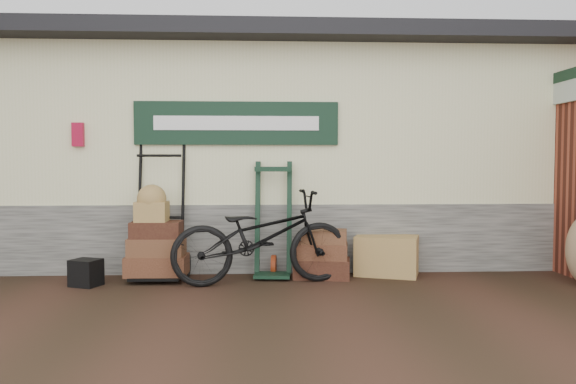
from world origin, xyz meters
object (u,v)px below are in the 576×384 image
object	(u,v)px
porter_trolley	(160,208)
green_barrow	(273,220)
suitcase_stack	(322,253)
bicycle	(261,232)
black_trunk	(86,273)
wicker_hamper	(387,255)

from	to	relation	value
porter_trolley	green_barrow	xyz separation A→B (m)	(1.42, -0.00, -0.15)
suitcase_stack	bicycle	bearing A→B (deg)	-156.53
green_barrow	black_trunk	bearing A→B (deg)	-163.47
green_barrow	bicycle	distance (m)	0.45
green_barrow	black_trunk	distance (m)	2.32
porter_trolley	green_barrow	distance (m)	1.42
black_trunk	bicycle	xyz separation A→B (m)	(2.06, 0.01, 0.46)
green_barrow	black_trunk	world-z (taller)	green_barrow
porter_trolley	wicker_hamper	size ratio (longest dim) A/B	2.26
green_barrow	black_trunk	xyz separation A→B (m)	(-2.21, -0.42, -0.57)
wicker_hamper	black_trunk	distance (m)	3.70
green_barrow	wicker_hamper	bearing A→B (deg)	7.36
black_trunk	wicker_hamper	bearing A→B (deg)	7.27
wicker_hamper	bicycle	size ratio (longest dim) A/B	0.36
green_barrow	bicycle	bearing A→B (deg)	-104.26
green_barrow	wicker_hamper	xyz separation A→B (m)	(1.46, 0.04, -0.47)
wicker_hamper	green_barrow	bearing A→B (deg)	-178.29
suitcase_stack	bicycle	distance (m)	0.89
suitcase_stack	bicycle	size ratio (longest dim) A/B	0.32
wicker_hamper	black_trunk	world-z (taller)	wicker_hamper
black_trunk	suitcase_stack	bearing A→B (deg)	6.91
green_barrow	suitcase_stack	world-z (taller)	green_barrow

